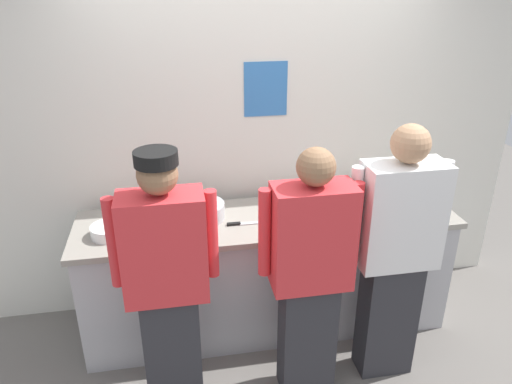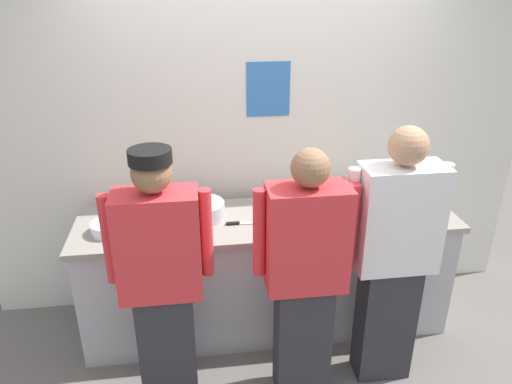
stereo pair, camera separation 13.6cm
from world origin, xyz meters
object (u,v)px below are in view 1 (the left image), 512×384
(plate_stack_rear, at_px, (365,214))
(chefs_knife, at_px, (244,223))
(plate_stack_front, at_px, (109,231))
(sheet_tray, at_px, (307,213))
(squeeze_bottle_primary, at_px, (135,218))
(mixing_bowl_steel, at_px, (201,211))
(chef_far_right, at_px, (396,252))
(ramekin_red_sauce, at_px, (429,210))
(chef_near_left, at_px, (167,281))
(ramekin_yellow_sauce, at_px, (187,235))
(deli_cup, at_px, (392,189))
(ramekin_orange_sauce, at_px, (392,206))
(chef_center, at_px, (310,273))

(plate_stack_rear, height_order, chefs_knife, plate_stack_rear)
(plate_stack_front, distance_m, sheet_tray, 1.32)
(squeeze_bottle_primary, bearing_deg, mixing_bowl_steel, 10.55)
(chef_far_right, bearing_deg, ramekin_red_sauce, 44.24)
(squeeze_bottle_primary, xyz_separation_m, ramekin_red_sauce, (1.99, -0.13, -0.06))
(mixing_bowl_steel, bearing_deg, chef_far_right, -30.05)
(chef_near_left, relative_size, chefs_knife, 5.92)
(ramekin_red_sauce, relative_size, ramekin_yellow_sauce, 0.93)
(plate_stack_front, xyz_separation_m, ramekin_yellow_sauce, (0.48, -0.11, -0.01))
(mixing_bowl_steel, height_order, squeeze_bottle_primary, squeeze_bottle_primary)
(plate_stack_front, height_order, plate_stack_rear, plate_stack_front)
(chefs_knife, bearing_deg, deli_cup, 12.76)
(sheet_tray, relative_size, deli_cup, 4.90)
(ramekin_orange_sauce, bearing_deg, squeeze_bottle_primary, 179.33)
(chef_far_right, relative_size, squeeze_bottle_primary, 9.47)
(squeeze_bottle_primary, distance_m, chefs_knife, 0.71)
(chef_far_right, distance_m, squeeze_bottle_primary, 1.65)
(mixing_bowl_steel, bearing_deg, chef_near_left, -110.12)
(sheet_tray, bearing_deg, chef_near_left, -148.29)
(plate_stack_front, xyz_separation_m, mixing_bowl_steel, (0.59, 0.14, 0.02))
(plate_stack_rear, xyz_separation_m, ramekin_red_sauce, (0.45, -0.03, 0.00))
(chef_far_right, xyz_separation_m, plate_stack_rear, (-0.01, 0.46, 0.02))
(chef_far_right, height_order, squeeze_bottle_primary, chef_far_right)
(chef_far_right, xyz_separation_m, ramekin_red_sauce, (0.44, 0.43, 0.03))
(chef_near_left, height_order, squeeze_bottle_primary, chef_near_left)
(chef_far_right, xyz_separation_m, sheet_tray, (-0.39, 0.57, 0.01))
(ramekin_orange_sauce, bearing_deg, mixing_bowl_steel, 175.68)
(ramekin_orange_sauce, relative_size, ramekin_yellow_sauce, 0.96)
(ramekin_orange_sauce, height_order, chefs_knife, ramekin_orange_sauce)
(plate_stack_front, distance_m, mixing_bowl_steel, 0.61)
(mixing_bowl_steel, relative_size, sheet_tray, 0.68)
(chef_center, xyz_separation_m, sheet_tray, (0.16, 0.64, 0.05))
(mixing_bowl_steel, bearing_deg, ramekin_yellow_sauce, -114.17)
(plate_stack_front, xyz_separation_m, chefs_knife, (0.87, 0.00, -0.03))
(chef_far_right, distance_m, sheet_tray, 0.69)
(chef_near_left, xyz_separation_m, plate_stack_rear, (1.35, 0.49, 0.05))
(mixing_bowl_steel, height_order, ramekin_yellow_sauce, mixing_bowl_steel)
(chef_near_left, bearing_deg, plate_stack_rear, 19.96)
(plate_stack_rear, distance_m, ramekin_red_sauce, 0.45)
(ramekin_orange_sauce, xyz_separation_m, deli_cup, (0.11, 0.23, 0.02))
(ramekin_orange_sauce, relative_size, deli_cup, 0.92)
(plate_stack_front, bearing_deg, ramekin_red_sauce, -2.07)
(ramekin_red_sauce, xyz_separation_m, ramekin_orange_sauce, (-0.22, 0.11, -0.00))
(chef_center, relative_size, ramekin_red_sauce, 18.74)
(plate_stack_front, distance_m, ramekin_red_sauce, 2.15)
(plate_stack_rear, bearing_deg, squeeze_bottle_primary, 176.26)
(chef_near_left, xyz_separation_m, chef_far_right, (1.36, 0.03, 0.02))
(chef_center, relative_size, sheet_tray, 3.41)
(chef_near_left, bearing_deg, ramekin_orange_sauce, 19.87)
(chef_center, height_order, plate_stack_front, chef_center)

